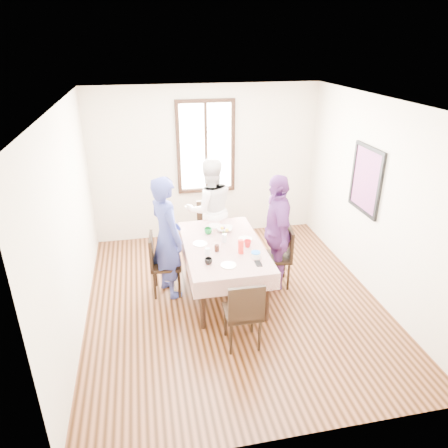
{
  "coord_description": "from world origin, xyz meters",
  "views": [
    {
      "loc": [
        -1.09,
        -4.73,
        3.38
      ],
      "look_at": [
        -0.09,
        0.19,
        1.1
      ],
      "focal_mm": 33.05,
      "sensor_mm": 36.0,
      "label": 1
    }
  ],
  "objects_px": {
    "person_left": "(166,237)",
    "dining_table": "(223,269)",
    "chair_near": "(242,312)",
    "person_right": "(276,232)",
    "chair_far": "(210,230)",
    "chair_right": "(276,257)",
    "chair_left": "(166,264)",
    "person_far": "(210,209)"
  },
  "relations": [
    {
      "from": "dining_table",
      "to": "chair_left",
      "type": "bearing_deg",
      "value": 168.98
    },
    {
      "from": "chair_near",
      "to": "person_left",
      "type": "distance_m",
      "value": 1.56
    },
    {
      "from": "person_right",
      "to": "dining_table",
      "type": "bearing_deg",
      "value": -79.29
    },
    {
      "from": "chair_right",
      "to": "chair_far",
      "type": "bearing_deg",
      "value": 45.59
    },
    {
      "from": "person_left",
      "to": "person_far",
      "type": "bearing_deg",
      "value": -62.22
    },
    {
      "from": "dining_table",
      "to": "person_right",
      "type": "xyz_separation_m",
      "value": [
        0.77,
        0.05,
        0.48
      ]
    },
    {
      "from": "dining_table",
      "to": "chair_near",
      "type": "bearing_deg",
      "value": -90.0
    },
    {
      "from": "chair_far",
      "to": "person_far",
      "type": "height_order",
      "value": "person_far"
    },
    {
      "from": "dining_table",
      "to": "person_far",
      "type": "height_order",
      "value": "person_far"
    },
    {
      "from": "chair_left",
      "to": "person_left",
      "type": "distance_m",
      "value": 0.42
    },
    {
      "from": "dining_table",
      "to": "person_right",
      "type": "bearing_deg",
      "value": 3.82
    },
    {
      "from": "person_far",
      "to": "chair_left",
      "type": "bearing_deg",
      "value": 45.06
    },
    {
      "from": "dining_table",
      "to": "chair_right",
      "type": "distance_m",
      "value": 0.8
    },
    {
      "from": "person_left",
      "to": "person_far",
      "type": "height_order",
      "value": "person_left"
    },
    {
      "from": "chair_far",
      "to": "dining_table",
      "type": "bearing_deg",
      "value": 97.79
    },
    {
      "from": "chair_far",
      "to": "chair_near",
      "type": "xyz_separation_m",
      "value": [
        -0.0,
        -2.27,
        0.0
      ]
    },
    {
      "from": "chair_near",
      "to": "person_right",
      "type": "xyz_separation_m",
      "value": [
        0.77,
        1.19,
        0.4
      ]
    },
    {
      "from": "chair_left",
      "to": "chair_right",
      "type": "height_order",
      "value": "same"
    },
    {
      "from": "chair_left",
      "to": "chair_near",
      "type": "xyz_separation_m",
      "value": [
        0.79,
        -1.29,
        0.0
      ]
    },
    {
      "from": "chair_right",
      "to": "person_left",
      "type": "height_order",
      "value": "person_left"
    },
    {
      "from": "chair_far",
      "to": "chair_right",
      "type": "bearing_deg",
      "value": 134.04
    },
    {
      "from": "chair_far",
      "to": "person_right",
      "type": "distance_m",
      "value": 1.39
    },
    {
      "from": "chair_right",
      "to": "chair_near",
      "type": "height_order",
      "value": "same"
    },
    {
      "from": "person_far",
      "to": "chair_right",
      "type": "bearing_deg",
      "value": 121.46
    },
    {
      "from": "chair_far",
      "to": "chair_near",
      "type": "relative_size",
      "value": 1.0
    },
    {
      "from": "dining_table",
      "to": "person_left",
      "type": "height_order",
      "value": "person_left"
    },
    {
      "from": "dining_table",
      "to": "chair_right",
      "type": "bearing_deg",
      "value": 3.72
    },
    {
      "from": "chair_far",
      "to": "person_right",
      "type": "bearing_deg",
      "value": 133.31
    },
    {
      "from": "chair_left",
      "to": "person_far",
      "type": "height_order",
      "value": "person_far"
    },
    {
      "from": "chair_left",
      "to": "chair_right",
      "type": "xyz_separation_m",
      "value": [
        1.59,
        -0.1,
        0.0
      ]
    },
    {
      "from": "chair_far",
      "to": "person_right",
      "type": "relative_size",
      "value": 0.53
    },
    {
      "from": "person_left",
      "to": "dining_table",
      "type": "bearing_deg",
      "value": -124.67
    },
    {
      "from": "chair_right",
      "to": "chair_far",
      "type": "xyz_separation_m",
      "value": [
        -0.79,
        1.08,
        0.0
      ]
    },
    {
      "from": "chair_right",
      "to": "chair_near",
      "type": "distance_m",
      "value": 1.43
    },
    {
      "from": "chair_right",
      "to": "person_left",
      "type": "relative_size",
      "value": 0.52
    },
    {
      "from": "dining_table",
      "to": "person_far",
      "type": "xyz_separation_m",
      "value": [
        0.0,
        1.11,
        0.47
      ]
    },
    {
      "from": "dining_table",
      "to": "person_right",
      "type": "distance_m",
      "value": 0.91
    },
    {
      "from": "person_left",
      "to": "person_right",
      "type": "distance_m",
      "value": 1.55
    },
    {
      "from": "chair_right",
      "to": "chair_near",
      "type": "relative_size",
      "value": 1.0
    },
    {
      "from": "person_far",
      "to": "person_left",
      "type": "bearing_deg",
      "value": 45.82
    },
    {
      "from": "dining_table",
      "to": "chair_left",
      "type": "distance_m",
      "value": 0.81
    },
    {
      "from": "chair_near",
      "to": "person_far",
      "type": "height_order",
      "value": "person_far"
    }
  ]
}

